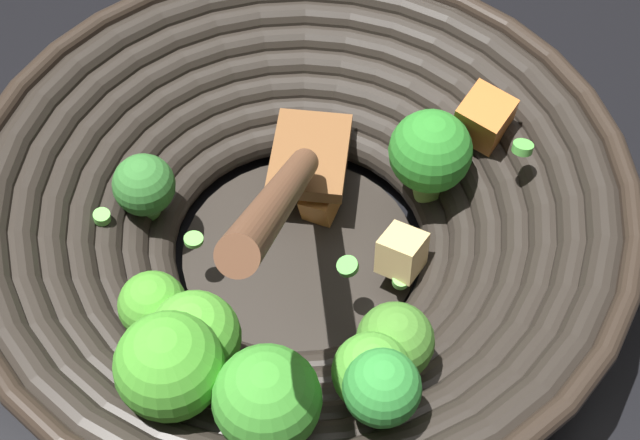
{
  "coord_description": "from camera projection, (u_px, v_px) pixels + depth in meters",
  "views": [
    {
      "loc": [
        -0.27,
        -0.21,
        0.51
      ],
      "look_at": [
        0.02,
        -0.0,
        0.03
      ],
      "focal_mm": 52.3,
      "sensor_mm": 36.0,
      "label": 1
    }
  ],
  "objects": [
    {
      "name": "ground_plane",
      "position": [
        300.0,
        260.0,
        0.62
      ],
      "size": [
        4.0,
        4.0,
        0.0
      ],
      "primitive_type": "plane",
      "color": "black"
    },
    {
      "name": "wok",
      "position": [
        297.0,
        215.0,
        0.57
      ],
      "size": [
        0.44,
        0.41,
        0.23
      ],
      "color": "black",
      "rests_on": "ground"
    }
  ]
}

